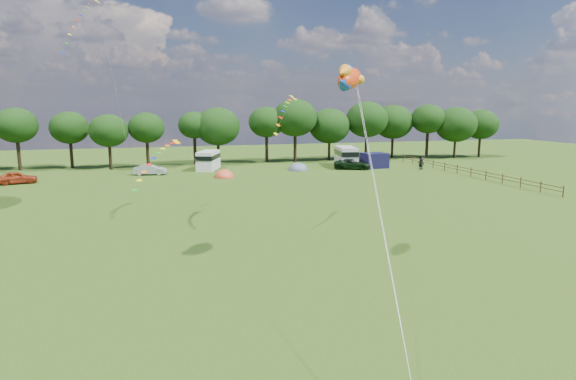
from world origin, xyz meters
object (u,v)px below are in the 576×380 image
object	(u,v)px
car_a	(17,178)
walker_b	(421,164)
tent_greyblue	(298,170)
car_d	(352,164)
walker_a	(420,163)
tent_orange	(224,177)
fish_kite	(348,78)
campervan_d	(346,156)
car_b	(150,170)
campervan_c	(208,160)

from	to	relation	value
car_a	walker_b	size ratio (longest dim) A/B	2.75
tent_greyblue	walker_b	world-z (taller)	walker_b
car_d	walker_a	size ratio (longest dim) A/B	2.81
car_d	tent_orange	bearing A→B (deg)	120.86
car_d	fish_kite	bearing A→B (deg)	178.34
car_d	walker_b	distance (m)	10.04
car_a	car_d	bearing A→B (deg)	-103.04
walker_a	walker_b	size ratio (longest dim) A/B	1.19
campervan_d	fish_kite	distance (m)	47.56
car_a	car_b	xyz separation A→B (m)	(15.32, 3.50, -0.04)
fish_kite	walker_a	world-z (taller)	fish_kite
car_d	fish_kite	xyz separation A→B (m)	(-17.34, -39.60, 10.04)
car_a	fish_kite	bearing A→B (deg)	-160.19
car_d	walker_b	bearing A→B (deg)	-85.39
car_b	car_d	bearing A→B (deg)	-85.10
car_d	fish_kite	size ratio (longest dim) A/B	1.76
campervan_d	tent_orange	size ratio (longest dim) A/B	2.22
campervan_c	walker_a	xyz separation A→B (m)	(29.92, -7.84, -0.47)
walker_b	fish_kite	bearing A→B (deg)	44.28
tent_greyblue	campervan_d	bearing A→B (deg)	16.34
fish_kite	campervan_d	bearing A→B (deg)	16.64
fish_kite	walker_b	size ratio (longest dim) A/B	1.89
campervan_d	tent_orange	xyz separation A→B (m)	(-19.68, -6.54, -1.58)
tent_greyblue	car_a	bearing A→B (deg)	-175.78
car_d	campervan_d	distance (m)	3.66
tent_orange	fish_kite	xyz separation A→B (m)	(1.89, -36.59, 10.77)
campervan_c	walker_a	distance (m)	30.93
tent_greyblue	fish_kite	distance (m)	43.10
car_d	walker_a	bearing A→B (deg)	-83.52
campervan_d	tent_greyblue	world-z (taller)	campervan_d
tent_greyblue	walker_b	size ratio (longest dim) A/B	1.93
tent_orange	car_a	bearing A→B (deg)	176.70
car_a	car_d	distance (m)	43.90
car_b	campervan_c	xyz separation A→B (m)	(8.18, 3.27, 0.73)
tent_greyblue	walker_a	distance (m)	17.94
campervan_c	tent_greyblue	bearing A→B (deg)	-87.81
car_d	fish_kite	world-z (taller)	fish_kite
tent_greyblue	walker_b	xyz separation A→B (m)	(17.55, -4.06, 0.80)
car_d	car_b	bearing A→B (deg)	108.14
campervan_c	tent_orange	size ratio (longest dim) A/B	2.06
tent_orange	campervan_c	bearing A→B (deg)	97.89
campervan_d	tent_orange	distance (m)	20.80
car_a	car_d	world-z (taller)	car_a
campervan_d	fish_kite	bearing A→B (deg)	167.80
car_a	campervan_c	size ratio (longest dim) A/B	0.76
car_d	tent_orange	distance (m)	19.47
tent_orange	fish_kite	distance (m)	38.19
walker_b	tent_greyblue	bearing A→B (deg)	-22.42
car_d	walker_a	distance (m)	9.92
campervan_d	tent_greyblue	size ratio (longest dim) A/B	2.02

